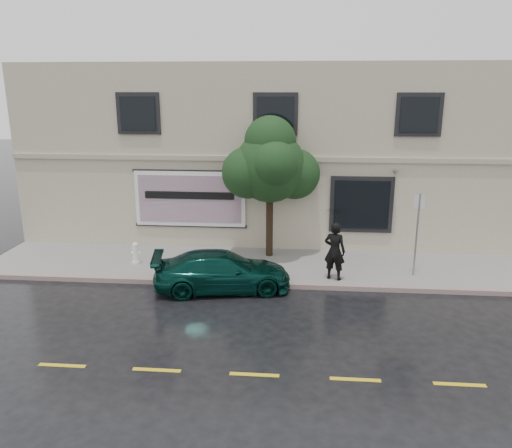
# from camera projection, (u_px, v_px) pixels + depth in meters

# --- Properties ---
(ground) EXTENTS (90.00, 90.00, 0.00)m
(ground) POSITION_uv_depth(u_px,v_px,m) (265.00, 307.00, 14.35)
(ground) COLOR black
(ground) RESTS_ON ground
(sidewalk) EXTENTS (20.00, 3.50, 0.15)m
(sidewalk) POSITION_uv_depth(u_px,v_px,m) (272.00, 266.00, 17.45)
(sidewalk) COLOR gray
(sidewalk) RESTS_ON ground
(curb) EXTENTS (20.00, 0.18, 0.16)m
(curb) POSITION_uv_depth(u_px,v_px,m) (268.00, 285.00, 15.77)
(curb) COLOR gray
(curb) RESTS_ON ground
(road_marking) EXTENTS (19.00, 0.12, 0.01)m
(road_marking) POSITION_uv_depth(u_px,v_px,m) (254.00, 375.00, 10.99)
(road_marking) COLOR gold
(road_marking) RESTS_ON ground
(building) EXTENTS (20.00, 8.12, 7.00)m
(building) POSITION_uv_depth(u_px,v_px,m) (279.00, 148.00, 22.06)
(building) COLOR beige
(building) RESTS_ON ground
(billboard) EXTENTS (4.30, 0.16, 2.20)m
(billboard) POSITION_uv_depth(u_px,v_px,m) (190.00, 199.00, 18.80)
(billboard) COLOR white
(billboard) RESTS_ON ground
(car) EXTENTS (4.47, 2.58, 1.23)m
(car) POSITION_uv_depth(u_px,v_px,m) (222.00, 271.00, 15.46)
(car) COLOR #083129
(car) RESTS_ON ground
(pedestrian) EXTENTS (0.80, 0.66, 1.89)m
(pedestrian) POSITION_uv_depth(u_px,v_px,m) (335.00, 251.00, 15.84)
(pedestrian) COLOR black
(pedestrian) RESTS_ON sidewalk
(umbrella) EXTENTS (1.22, 1.22, 0.68)m
(umbrella) POSITION_uv_depth(u_px,v_px,m) (336.00, 212.00, 15.50)
(umbrella) COLOR black
(umbrella) RESTS_ON pedestrian
(street_tree) EXTENTS (2.52, 2.52, 4.54)m
(street_tree) POSITION_uv_depth(u_px,v_px,m) (270.00, 167.00, 17.49)
(street_tree) COLOR #312215
(street_tree) RESTS_ON sidewalk
(fire_hydrant) EXTENTS (0.31, 0.29, 0.77)m
(fire_hydrant) POSITION_uv_depth(u_px,v_px,m) (136.00, 253.00, 17.43)
(fire_hydrant) COLOR white
(fire_hydrant) RESTS_ON sidewalk
(sign_pole) EXTENTS (0.34, 0.06, 2.74)m
(sign_pole) POSITION_uv_depth(u_px,v_px,m) (417.00, 227.00, 15.99)
(sign_pole) COLOR gray
(sign_pole) RESTS_ON sidewalk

